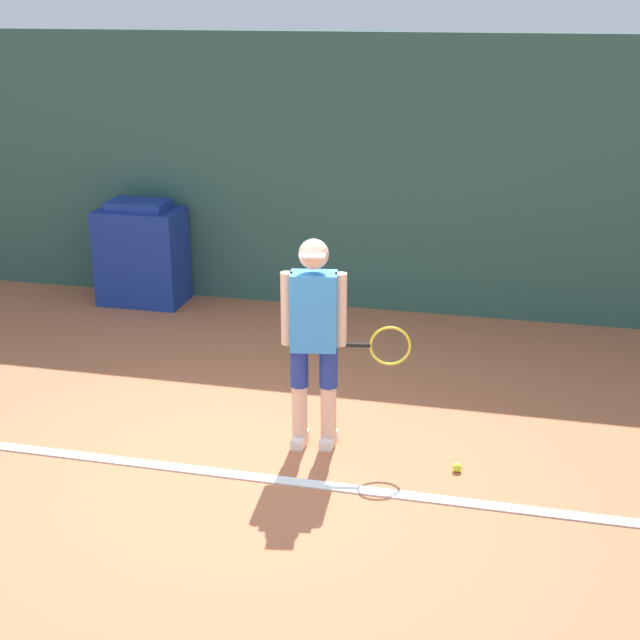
{
  "coord_description": "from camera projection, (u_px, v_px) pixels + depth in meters",
  "views": [
    {
      "loc": [
        1.88,
        -5.4,
        3.26
      ],
      "look_at": [
        0.43,
        0.75,
        0.95
      ],
      "focal_mm": 50.0,
      "sensor_mm": 36.0,
      "label": 1
    }
  ],
  "objects": [
    {
      "name": "back_wall",
      "position": [
        346.0,
        175.0,
        9.45
      ],
      "size": [
        24.0,
        0.1,
        2.92
      ],
      "color": "#2D564C",
      "rests_on": "ground_plane"
    },
    {
      "name": "court_baseline",
      "position": [
        236.0,
        475.0,
        6.42
      ],
      "size": [
        21.6,
        0.1,
        0.01
      ],
      "color": "white",
      "rests_on": "ground_plane"
    },
    {
      "name": "ground_plane",
      "position": [
        239.0,
        472.0,
        6.46
      ],
      "size": [
        24.0,
        24.0,
        0.0
      ],
      "primitive_type": "plane",
      "color": "#B76642"
    },
    {
      "name": "tennis_ball",
      "position": [
        457.0,
        467.0,
        6.46
      ],
      "size": [
        0.07,
        0.07,
        0.07
      ],
      "color": "#D1E533",
      "rests_on": "ground_plane"
    },
    {
      "name": "tennis_player",
      "position": [
        315.0,
        335.0,
        6.56
      ],
      "size": [
        0.95,
        0.31,
        1.63
      ],
      "rotation": [
        0.0,
        0.0,
        0.18
      ],
      "color": "beige",
      "rests_on": "ground_plane"
    },
    {
      "name": "covered_chair",
      "position": [
        142.0,
        254.0,
        9.88
      ],
      "size": [
        0.93,
        0.59,
        1.16
      ],
      "color": "navy",
      "rests_on": "ground_plane"
    }
  ]
}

